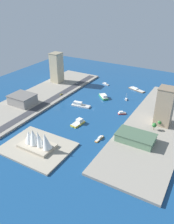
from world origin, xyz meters
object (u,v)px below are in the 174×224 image
object	(u,v)px
ferry_yellow_fast	(78,122)
water_taxi_orange	(99,139)
ferry_green_doubledeck	(104,96)
terminal_long_green	(136,138)
ferry_white_commuter	(80,105)
tugboat_red	(122,113)
opera_landmark	(37,140)
barge_flat_brown	(136,89)
apartment_midrise_tan	(165,106)
traffic_light_waterfront	(66,91)
taxi_yellow_cab	(61,94)
sailboat_small_white	(126,99)
van_white	(77,83)
carpark_squat_concrete	(22,99)
yacht_sleek_gray	(106,84)
office_block_beige	(57,68)

from	to	relation	value
ferry_yellow_fast	water_taxi_orange	distance (m)	41.36
ferry_green_doubledeck	terminal_long_green	distance (m)	121.81
ferry_yellow_fast	ferry_white_commuter	world-z (taller)	ferry_white_commuter
tugboat_red	opera_landmark	distance (m)	124.34
ferry_white_commuter	terminal_long_green	bearing A→B (deg)	154.95
barge_flat_brown	ferry_green_doubledeck	bearing A→B (deg)	58.98
water_taxi_orange	ferry_yellow_fast	bearing A→B (deg)	-23.59
water_taxi_orange	apartment_midrise_tan	bearing A→B (deg)	-129.03
traffic_light_waterfront	opera_landmark	xyz separation A→B (m)	(-52.29, 128.52, 3.26)
taxi_yellow_cab	opera_landmark	world-z (taller)	opera_landmark
ferry_white_commuter	sailboat_small_white	bearing A→B (deg)	-132.85
ferry_white_commuter	opera_landmark	size ratio (longest dim) A/B	0.78
van_white	traffic_light_waterfront	xyz separation A→B (m)	(-8.45, 46.66, 3.36)
sailboat_small_white	carpark_squat_concrete	xyz separation A→B (m)	(121.70, 91.78, 8.54)
water_taxi_orange	sailboat_small_white	bearing A→B (deg)	-83.59
apartment_midrise_tan	water_taxi_orange	bearing A→B (deg)	50.97
apartment_midrise_tan	ferry_green_doubledeck	bearing A→B (deg)	-21.28
sailboat_small_white	carpark_squat_concrete	bearing A→B (deg)	37.02
ferry_green_doubledeck	sailboat_small_white	size ratio (longest dim) A/B	2.03
ferry_yellow_fast	ferry_green_doubledeck	world-z (taller)	ferry_yellow_fast
van_white	opera_landmark	world-z (taller)	opera_landmark
yacht_sleek_gray	office_block_beige	xyz separation A→B (m)	(78.53, 35.44, 27.05)
tugboat_red	ferry_green_doubledeck	world-z (taller)	ferry_green_doubledeck
office_block_beige	traffic_light_waterfront	bearing A→B (deg)	140.14
carpark_squat_concrete	van_white	world-z (taller)	carpark_squat_concrete
yacht_sleek_gray	ferry_white_commuter	bearing A→B (deg)	93.19
office_block_beige	barge_flat_brown	bearing A→B (deg)	-163.80
water_taxi_orange	opera_landmark	distance (m)	68.16
carpark_squat_concrete	taxi_yellow_cab	size ratio (longest dim) A/B	7.04
barge_flat_brown	apartment_midrise_tan	bearing A→B (deg)	124.87
yacht_sleek_gray	traffic_light_waterfront	distance (m)	80.58
barge_flat_brown	tugboat_red	world-z (taller)	tugboat_red
ferry_white_commuter	van_white	size ratio (longest dim) A/B	6.55
terminal_long_green	opera_landmark	size ratio (longest dim) A/B	1.11
carpark_squat_concrete	taxi_yellow_cab	bearing A→B (deg)	-118.56
ferry_green_doubledeck	ferry_white_commuter	xyz separation A→B (m)	(16.37, 43.39, -0.10)
ferry_yellow_fast	van_white	size ratio (longest dim) A/B	4.71
water_taxi_orange	taxi_yellow_cab	world-z (taller)	taxi_yellow_cab
taxi_yellow_cab	traffic_light_waterfront	bearing A→B (deg)	-121.46
yacht_sleek_gray	ferry_yellow_fast	bearing A→B (deg)	102.06
tugboat_red	van_white	xyz separation A→B (m)	(108.09, -60.54, 2.09)
apartment_midrise_tan	sailboat_small_white	bearing A→B (deg)	-36.50
carpark_squat_concrete	apartment_midrise_tan	bearing A→B (deg)	-166.85
office_block_beige	taxi_yellow_cab	size ratio (longest dim) A/B	10.47
ferry_white_commuter	traffic_light_waterfront	xyz separation A→B (m)	(38.78, -22.11, 4.72)
barge_flat_brown	ferry_yellow_fast	size ratio (longest dim) A/B	1.46
tugboat_red	traffic_light_waterfront	distance (m)	100.75
tugboat_red	ferry_white_commuter	xyz separation A→B (m)	(60.86, 8.23, 0.72)
ferry_green_doubledeck	apartment_midrise_tan	distance (m)	107.97
sailboat_small_white	apartment_midrise_tan	distance (m)	84.76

